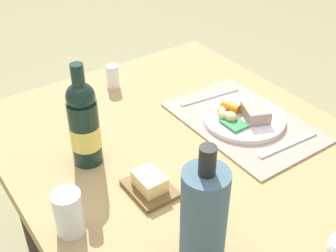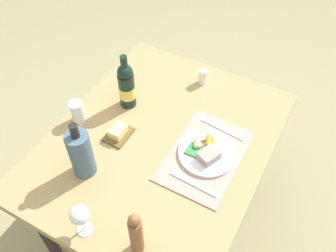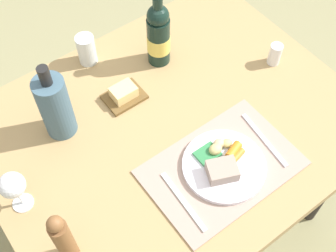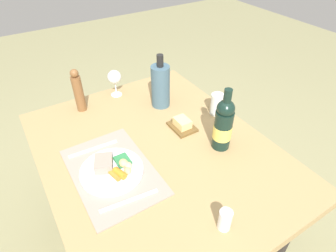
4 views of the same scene
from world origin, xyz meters
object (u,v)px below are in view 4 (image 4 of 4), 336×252
at_px(dining_table, 157,161).
at_px(fork, 93,149).
at_px(wine_glass, 114,78).
at_px(pepper_mill, 78,91).
at_px(dinner_plate, 112,169).
at_px(water_tumbler, 217,105).
at_px(wine_bottle, 223,125).
at_px(butter_dish, 182,125).
at_px(cooler_bottle, 161,86).
at_px(salt_shaker, 224,220).
at_px(knife, 129,201).

distance_m(dining_table, fork, 0.28).
bearing_deg(wine_glass, fork, -36.34).
xyz_separation_m(pepper_mill, wine_glass, (-0.04, 0.21, -0.00)).
relative_size(dinner_plate, pepper_mill, 1.09).
relative_size(fork, water_tumbler, 1.92).
distance_m(dining_table, wine_glass, 0.54).
bearing_deg(dinner_plate, dining_table, 96.60).
bearing_deg(wine_bottle, pepper_mill, -144.49).
height_order(pepper_mill, butter_dish, pepper_mill).
height_order(dinner_plate, cooler_bottle, cooler_bottle).
xyz_separation_m(dining_table, wine_glass, (-0.50, 0.03, 0.18)).
relative_size(dinner_plate, salt_shaker, 3.09).
bearing_deg(wine_bottle, dining_table, -117.40).
bearing_deg(pepper_mill, dinner_plate, -4.80).
relative_size(fork, cooler_bottle, 0.75).
distance_m(dinner_plate, knife, 0.17).
bearing_deg(salt_shaker, butter_dish, 160.36).
distance_m(water_tumbler, wine_bottle, 0.26).
relative_size(dining_table, wine_bottle, 4.05).
distance_m(dining_table, dinner_plate, 0.24).
relative_size(salt_shaker, butter_dish, 0.62).
relative_size(fork, butter_dish, 1.64).
bearing_deg(dinner_plate, butter_dish, 102.74).
xyz_separation_m(fork, cooler_bottle, (-0.15, 0.43, 0.11)).
bearing_deg(salt_shaker, wine_bottle, 141.18).
distance_m(dinner_plate, pepper_mill, 0.50).
relative_size(dinner_plate, fork, 1.17).
distance_m(fork, wine_bottle, 0.57).
relative_size(salt_shaker, cooler_bottle, 0.29).
bearing_deg(knife, salt_shaker, 47.33).
xyz_separation_m(cooler_bottle, butter_dish, (0.22, -0.01, -0.10)).
bearing_deg(butter_dish, water_tumbler, 92.25).
distance_m(water_tumbler, cooler_bottle, 0.30).
bearing_deg(dining_table, butter_dish, 109.78).
xyz_separation_m(salt_shaker, wine_glass, (-0.95, 0.04, 0.07)).
bearing_deg(salt_shaker, water_tumbler, 142.54).
xyz_separation_m(dinner_plate, butter_dish, (-0.09, 0.40, -0.00)).
xyz_separation_m(dinner_plate, pepper_mill, (-0.49, 0.04, 0.09)).
bearing_deg(water_tumbler, pepper_mill, -124.72).
height_order(wine_bottle, cooler_bottle, wine_bottle).
bearing_deg(dinner_plate, fork, -173.58).
bearing_deg(cooler_bottle, dining_table, -33.96).
height_order(fork, cooler_bottle, cooler_bottle).
xyz_separation_m(pepper_mill, salt_shaker, (0.91, 0.17, -0.07)).
distance_m(knife, salt_shaker, 0.34).
distance_m(water_tumbler, butter_dish, 0.22).
bearing_deg(fork, wine_glass, 146.71).
xyz_separation_m(knife, cooler_bottle, (-0.48, 0.42, 0.11)).
height_order(dining_table, salt_shaker, salt_shaker).
height_order(pepper_mill, wine_bottle, wine_bottle).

